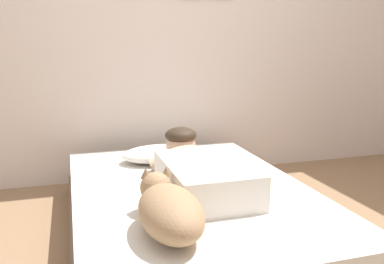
# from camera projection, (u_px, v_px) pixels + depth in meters

# --- Properties ---
(ground_plane) EXTENTS (12.76, 12.76, 0.00)m
(ground_plane) POSITION_uv_depth(u_px,v_px,m) (252.00, 260.00, 2.07)
(ground_plane) COLOR #8C6B4C
(back_wall) EXTENTS (4.38, 0.12, 2.50)m
(back_wall) POSITION_uv_depth(u_px,v_px,m) (174.00, 22.00, 3.27)
(back_wall) COLOR silver
(back_wall) RESTS_ON ground
(bed) EXTENTS (1.32, 1.92, 0.29)m
(bed) POSITION_uv_depth(u_px,v_px,m) (190.00, 211.00, 2.32)
(bed) COLOR #726051
(bed) RESTS_ON ground
(pillow) EXTENTS (0.52, 0.32, 0.11)m
(pillow) POSITION_uv_depth(u_px,v_px,m) (160.00, 154.00, 2.77)
(pillow) COLOR white
(pillow) RESTS_ON bed
(person_lying) EXTENTS (0.43, 0.92, 0.27)m
(person_lying) POSITION_uv_depth(u_px,v_px,m) (198.00, 168.00, 2.27)
(person_lying) COLOR silver
(person_lying) RESTS_ON bed
(dog) EXTENTS (0.26, 0.57, 0.21)m
(dog) POSITION_uv_depth(u_px,v_px,m) (168.00, 209.00, 1.71)
(dog) COLOR #9E7A56
(dog) RESTS_ON bed
(coffee_cup) EXTENTS (0.12, 0.09, 0.07)m
(coffee_cup) POSITION_uv_depth(u_px,v_px,m) (193.00, 158.00, 2.73)
(coffee_cup) COLOR #D84C47
(coffee_cup) RESTS_ON bed
(cell_phone) EXTENTS (0.07, 0.14, 0.01)m
(cell_phone) POSITION_uv_depth(u_px,v_px,m) (171.00, 185.00, 2.30)
(cell_phone) COLOR black
(cell_phone) RESTS_ON bed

